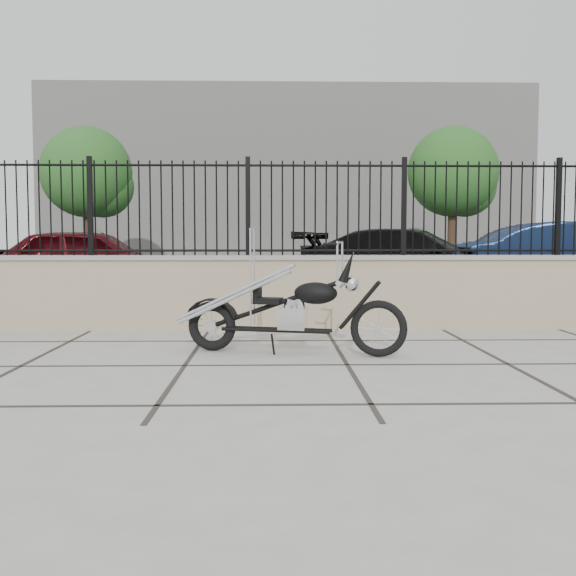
# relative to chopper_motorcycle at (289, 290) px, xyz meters

# --- Properties ---
(ground_plane) EXTENTS (90.00, 90.00, 0.00)m
(ground_plane) POSITION_rel_chopper_motorcycle_xyz_m (0.53, -0.63, -0.65)
(ground_plane) COLOR #99968E
(ground_plane) RESTS_ON ground
(parking_lot) EXTENTS (30.00, 30.00, 0.00)m
(parking_lot) POSITION_rel_chopper_motorcycle_xyz_m (0.53, 11.87, -0.65)
(parking_lot) COLOR black
(parking_lot) RESTS_ON ground
(retaining_wall) EXTENTS (14.00, 0.36, 0.96)m
(retaining_wall) POSITION_rel_chopper_motorcycle_xyz_m (0.53, 1.87, -0.17)
(retaining_wall) COLOR gray
(retaining_wall) RESTS_ON ground_plane
(iron_fence) EXTENTS (14.00, 0.08, 1.20)m
(iron_fence) POSITION_rel_chopper_motorcycle_xyz_m (0.53, 1.87, 0.91)
(iron_fence) COLOR black
(iron_fence) RESTS_ON retaining_wall
(background_building) EXTENTS (22.00, 6.00, 8.00)m
(background_building) POSITION_rel_chopper_motorcycle_xyz_m (0.53, 25.87, 3.35)
(background_building) COLOR beige
(background_building) RESTS_ON ground_plane
(chopper_motorcycle) EXTENTS (2.19, 0.92, 1.30)m
(chopper_motorcycle) POSITION_rel_chopper_motorcycle_xyz_m (0.00, 0.00, 0.00)
(chopper_motorcycle) COLOR black
(chopper_motorcycle) RESTS_ON ground_plane
(car_red) EXTENTS (4.20, 1.87, 1.41)m
(car_red) POSITION_rel_chopper_motorcycle_xyz_m (-3.62, 6.20, 0.05)
(car_red) COLOR #3E080D
(car_red) RESTS_ON parking_lot
(car_black) EXTENTS (5.14, 3.54, 1.38)m
(car_black) POSITION_rel_chopper_motorcycle_xyz_m (2.72, 6.83, 0.04)
(car_black) COLOR black
(car_black) RESTS_ON parking_lot
(car_blue) EXTENTS (4.59, 1.71, 1.50)m
(car_blue) POSITION_rel_chopper_motorcycle_xyz_m (5.80, 6.38, 0.10)
(car_blue) COLOR #0F1C38
(car_blue) RESTS_ON parking_lot
(bollard_a) EXTENTS (0.12, 0.12, 0.85)m
(bollard_a) POSITION_rel_chopper_motorcycle_xyz_m (-1.15, 4.21, -0.22)
(bollard_a) COLOR #0E2ED7
(bollard_a) RESTS_ON ground_plane
(bollard_b) EXTENTS (0.14, 0.14, 0.91)m
(bollard_b) POSITION_rel_chopper_motorcycle_xyz_m (2.87, 4.31, -0.19)
(bollard_b) COLOR #0C39BC
(bollard_b) RESTS_ON ground_plane
(tree_left) EXTENTS (2.95, 2.95, 4.98)m
(tree_left) POSITION_rel_chopper_motorcycle_xyz_m (-6.21, 15.47, 2.84)
(tree_left) COLOR #382619
(tree_left) RESTS_ON ground_plane
(tree_right) EXTENTS (3.04, 3.04, 5.12)m
(tree_right) POSITION_rel_chopper_motorcycle_xyz_m (5.96, 16.04, 2.94)
(tree_right) COLOR #382619
(tree_right) RESTS_ON ground_plane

